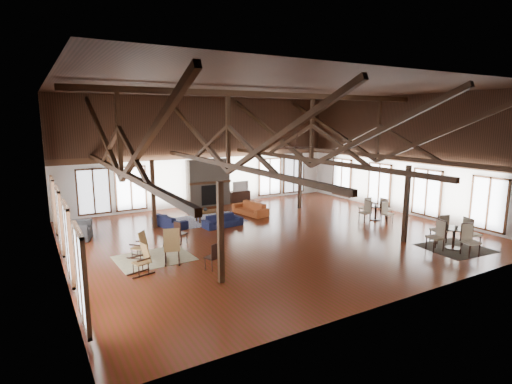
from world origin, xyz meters
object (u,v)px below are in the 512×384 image
sofa_orange (250,208)px  cafe_table_far (376,210)px  sofa_navy_front (223,221)px  cafe_table_near (454,234)px  sofa_navy_left (170,221)px  coffee_table (208,212)px  armchair (77,231)px  tv_console (239,196)px

sofa_orange → cafe_table_far: cafe_table_far is taller
sofa_navy_front → cafe_table_near: cafe_table_near is taller
sofa_navy_left → cafe_table_near: bearing=-151.1°
sofa_navy_front → coffee_table: (-0.15, 1.30, 0.16)m
sofa_navy_front → cafe_table_near: (6.14, -7.20, 0.30)m
sofa_navy_front → sofa_orange: 2.65m
sofa_orange → cafe_table_near: 9.48m
cafe_table_near → sofa_navy_left: bearing=134.6°
sofa_navy_left → armchair: bearing=75.1°
sofa_navy_front → armchair: 6.04m
sofa_navy_left → cafe_table_near: size_ratio=0.85×
tv_console → cafe_table_far: bearing=-63.1°
sofa_navy_left → tv_console: tv_console is taller
armchair → cafe_table_near: bearing=-106.9°
armchair → tv_console: (9.19, 3.47, -0.05)m
tv_console → sofa_orange: bearing=-107.9°
sofa_navy_left → coffee_table: sofa_navy_left is taller
tv_console → sofa_navy_front: bearing=-125.3°
sofa_navy_front → cafe_table_far: (6.90, -2.61, 0.23)m
cafe_table_near → cafe_table_far: size_ratio=1.17×
armchair → sofa_navy_front: bearing=-82.9°
sofa_navy_left → sofa_orange: size_ratio=0.90×
sofa_navy_front → armchair: (-5.94, 1.11, 0.10)m
coffee_table → cafe_table_near: (6.29, -8.49, 0.15)m
sofa_orange → tv_console: tv_console is taller
armchair → tv_console: size_ratio=0.89×
sofa_navy_front → cafe_table_near: 9.46m
sofa_orange → coffee_table: bearing=-96.8°
cafe_table_far → tv_console: cafe_table_far is taller
sofa_navy_front → sofa_navy_left: sofa_navy_left is taller
sofa_navy_front → cafe_table_far: cafe_table_far is taller
coffee_table → sofa_orange: bearing=2.9°
coffee_table → armchair: bearing=-178.5°
sofa_navy_front → sofa_orange: bearing=27.3°
sofa_orange → armchair: armchair is taller
sofa_navy_front → cafe_table_far: 7.38m
armchair → cafe_table_near: (12.08, -8.31, 0.20)m
coffee_table → cafe_table_near: 10.57m
tv_console → armchair: bearing=-159.3°
sofa_navy_left → armchair: size_ratio=1.67×
sofa_navy_left → tv_console: size_ratio=1.49×
sofa_navy_left → coffee_table: 1.96m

